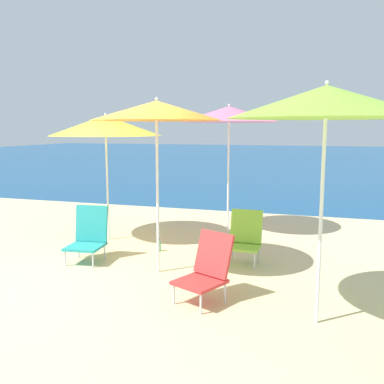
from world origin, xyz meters
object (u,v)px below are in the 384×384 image
(beach_umbrella_orange, at_px, (157,111))
(water_bottle, at_px, (159,246))
(beach_umbrella_yellow, at_px, (106,126))
(beach_chair_teal, at_px, (89,235))
(beach_chair_red, at_px, (207,268))
(beach_chair_lime, at_px, (245,236))
(beach_umbrella_lime, at_px, (326,102))
(beach_umbrella_pink, at_px, (229,114))

(beach_umbrella_orange, distance_m, water_bottle, 2.28)
(beach_umbrella_yellow, bearing_deg, beach_chair_teal, -75.41)
(beach_chair_red, bearing_deg, water_bottle, 151.36)
(beach_umbrella_yellow, xyz_separation_m, beach_chair_teal, (0.30, -1.15, -1.58))
(beach_umbrella_orange, bearing_deg, beach_umbrella_yellow, 137.76)
(beach_umbrella_orange, height_order, beach_chair_teal, beach_umbrella_orange)
(beach_chair_teal, distance_m, beach_chair_lime, 2.27)
(beach_chair_lime, xyz_separation_m, water_bottle, (-1.39, 0.16, -0.31))
(water_bottle, bearing_deg, beach_umbrella_lime, -37.42)
(beach_chair_teal, bearing_deg, beach_umbrella_orange, -14.87)
(beach_umbrella_pink, distance_m, beach_chair_lime, 2.57)
(beach_umbrella_yellow, height_order, beach_chair_red, beach_umbrella_yellow)
(beach_umbrella_lime, distance_m, beach_chair_red, 2.16)
(beach_chair_lime, height_order, water_bottle, beach_chair_lime)
(water_bottle, bearing_deg, beach_umbrella_orange, -68.63)
(beach_umbrella_yellow, bearing_deg, water_bottle, -20.79)
(beach_chair_teal, distance_m, water_bottle, 1.13)
(beach_chair_lime, bearing_deg, beach_umbrella_orange, -143.40)
(beach_umbrella_lime, xyz_separation_m, beach_chair_red, (-1.20, 0.21, -1.79))
(beach_umbrella_orange, relative_size, beach_chair_red, 3.05)
(beach_chair_lime, distance_m, water_bottle, 1.44)
(beach_umbrella_orange, relative_size, beach_umbrella_lime, 0.98)
(beach_umbrella_orange, relative_size, water_bottle, 11.46)
(beach_umbrella_orange, height_order, beach_umbrella_lime, beach_umbrella_lime)
(beach_umbrella_orange, distance_m, beach_chair_lime, 2.17)
(beach_umbrella_orange, height_order, beach_umbrella_yellow, beach_umbrella_orange)
(beach_umbrella_pink, relative_size, beach_chair_lime, 3.12)
(beach_chair_red, bearing_deg, beach_umbrella_yellow, 163.08)
(beach_chair_lime, relative_size, beach_chair_red, 1.00)
(beach_chair_lime, relative_size, water_bottle, 3.75)
(beach_umbrella_pink, height_order, beach_chair_teal, beach_umbrella_pink)
(beach_umbrella_lime, xyz_separation_m, water_bottle, (-2.43, 1.86, -2.08))
(beach_umbrella_orange, height_order, water_bottle, beach_umbrella_orange)
(beach_umbrella_lime, height_order, beach_chair_red, beach_umbrella_lime)
(beach_chair_teal, height_order, beach_chair_red, beach_chair_teal)
(beach_umbrella_yellow, xyz_separation_m, beach_umbrella_pink, (1.86, 1.16, 0.21))
(beach_chair_red, bearing_deg, beach_chair_teal, -179.67)
(beach_umbrella_lime, xyz_separation_m, beach_chair_teal, (-3.24, 1.13, -1.78))
(beach_chair_lime, distance_m, beach_chair_red, 1.49)
(beach_chair_teal, bearing_deg, beach_umbrella_pink, 49.84)
(beach_chair_teal, relative_size, beach_chair_lime, 1.05)
(beach_umbrella_orange, bearing_deg, beach_chair_red, -40.01)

